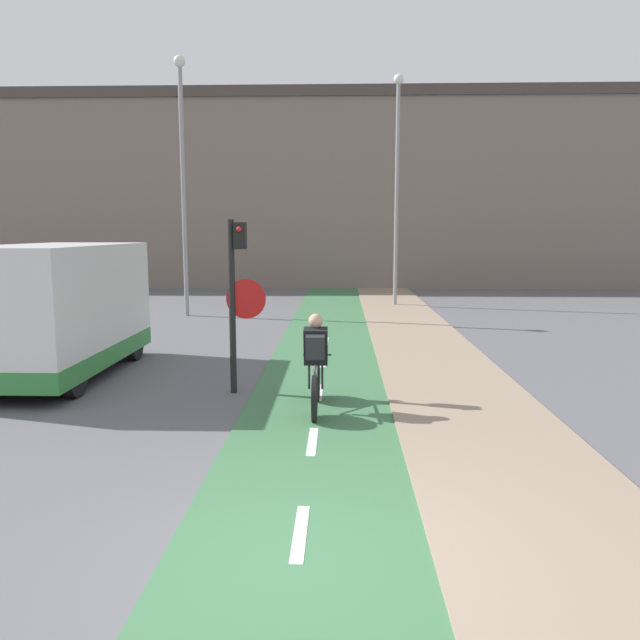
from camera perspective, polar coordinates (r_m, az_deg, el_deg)
ground_plane at (r=5.60m, az=-2.18°, el=-21.38°), size 120.00×120.00×0.00m
bike_lane at (r=5.59m, az=-2.17°, el=-21.26°), size 2.29×60.00×0.02m
sidewalk_strip at (r=5.92m, az=22.73°, el=-20.03°), size 2.40×60.00×0.05m
building_row_background at (r=32.22m, az=1.28°, el=11.62°), size 60.00×5.20×9.37m
traffic_light_pole at (r=10.55m, az=-7.60°, el=3.07°), size 0.67×0.25×2.94m
street_lamp_far at (r=20.78m, az=-12.46°, el=13.80°), size 0.36×0.36×8.13m
street_lamp_sidewalk at (r=23.20m, az=7.06°, el=13.43°), size 0.36×0.36×8.22m
cyclist_near at (r=9.51m, az=-0.39°, el=-4.21°), size 0.46×1.80×1.52m
van at (r=12.76m, az=-22.88°, el=0.65°), size 2.08×4.67×2.50m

